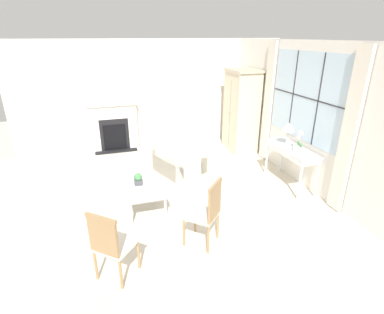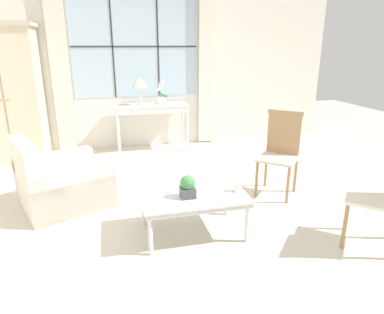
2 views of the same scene
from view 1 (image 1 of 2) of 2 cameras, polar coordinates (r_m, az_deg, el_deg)
name	(u,v)px [view 1 (image 1 of 2)]	position (r m, az deg, el deg)	size (l,w,h in m)	color
ground_plane	(157,199)	(5.76, -6.60, -7.96)	(14.00, 14.00, 0.00)	beige
wall_back_windowed	(304,114)	(6.42, 20.55, 7.59)	(7.20, 0.14, 2.80)	silver
wall_left	(155,95)	(8.21, -6.98, 11.69)	(0.06, 7.20, 2.80)	silver
fireplace	(113,123)	(8.11, -14.74, 6.26)	(0.34, 1.28, 2.25)	black
armoire	(241,111)	(7.95, 9.33, 8.69)	(1.00, 0.68, 2.10)	beige
console_table	(292,152)	(6.28, 18.51, 0.90)	(1.27, 0.45, 0.81)	silver
table_lamp	(288,127)	(6.28, 17.87, 5.38)	(0.26, 0.26, 0.46)	silver
potted_orchid	(298,143)	(6.07, 19.61, 2.61)	(0.21, 0.16, 0.41)	white
armchair_upholstered	(179,160)	(6.76, -2.57, -0.56)	(1.17, 1.16, 0.81)	beige
side_chair_wooden	(208,210)	(4.32, 3.04, -10.00)	(0.62, 0.62, 1.02)	beige
accent_chair_wooden	(110,242)	(3.88, -15.34, -15.42)	(0.62, 0.62, 0.99)	white
coffee_table	(144,188)	(5.37, -9.17, -5.77)	(1.00, 0.67, 0.43)	silver
potted_plant_small	(138,179)	(5.35, -10.22, -4.12)	(0.14, 0.14, 0.21)	#4C4C51
pillar_candle	(143,195)	(4.95, -9.33, -7.13)	(0.10, 0.10, 0.12)	silver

